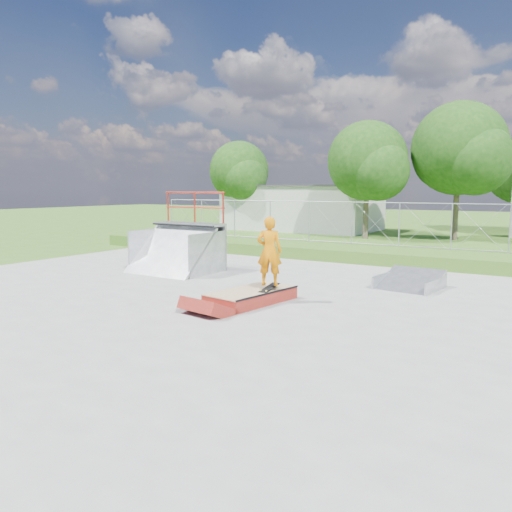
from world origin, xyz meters
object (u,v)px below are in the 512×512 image
at_px(quarter_pipe, 174,233).
at_px(skater, 269,254).
at_px(grind_box, 251,297).
at_px(flat_bank_ramp, 409,281).

relative_size(quarter_pipe, skater, 1.61).
xyz_separation_m(grind_box, quarter_pipe, (-4.71, 2.61, 1.19)).
distance_m(grind_box, skater, 1.16).
distance_m(grind_box, quarter_pipe, 5.52).
height_order(grind_box, flat_bank_ramp, flat_bank_ramp).
bearing_deg(grind_box, quarter_pipe, 160.43).
distance_m(quarter_pipe, flat_bank_ramp, 7.77).
height_order(flat_bank_ramp, skater, skater).
xyz_separation_m(quarter_pipe, skater, (5.09, -2.37, -0.12)).
bearing_deg(quarter_pipe, flat_bank_ramp, 10.77).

